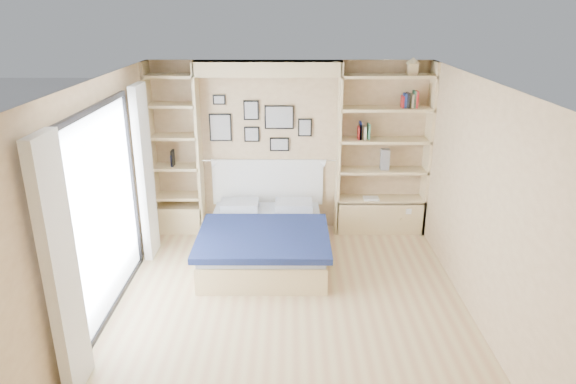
{
  "coord_description": "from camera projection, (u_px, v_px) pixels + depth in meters",
  "views": [
    {
      "loc": [
        0.01,
        -5.04,
        3.19
      ],
      "look_at": [
        -0.02,
        0.9,
        1.04
      ],
      "focal_mm": 32.0,
      "sensor_mm": 36.0,
      "label": 1
    }
  ],
  "objects": [
    {
      "name": "photo_gallery",
      "position": [
        258.0,
        124.0,
        7.37
      ],
      "size": [
        1.48,
        0.02,
        0.82
      ],
      "color": "black",
      "rests_on": "ground"
    },
    {
      "name": "deck_chair",
      "position": [
        38.0,
        269.0,
        5.85
      ],
      "size": [
        0.73,
        0.89,
        0.78
      ],
      "rotation": [
        0.0,
        0.0,
        -0.41
      ],
      "color": "tan",
      "rests_on": "ground"
    },
    {
      "name": "room_shell",
      "position": [
        261.0,
        174.0,
        6.89
      ],
      "size": [
        4.5,
        4.5,
        4.5
      ],
      "color": "tan",
      "rests_on": "ground"
    },
    {
      "name": "bed",
      "position": [
        265.0,
        239.0,
        6.84
      ],
      "size": [
        1.65,
        2.09,
        1.07
      ],
      "color": "beige",
      "rests_on": "ground"
    },
    {
      "name": "ground",
      "position": [
        289.0,
        305.0,
        5.83
      ],
      "size": [
        4.5,
        4.5,
        0.0
      ],
      "primitive_type": "plane",
      "color": "tan",
      "rests_on": "ground"
    },
    {
      "name": "shelf_decor",
      "position": [
        377.0,
        118.0,
        7.18
      ],
      "size": [
        3.48,
        0.23,
        2.03
      ],
      "color": "#A51E1E",
      "rests_on": "ground"
    },
    {
      "name": "reading_lamps",
      "position": [
        269.0,
        162.0,
        7.33
      ],
      "size": [
        1.92,
        0.12,
        0.15
      ],
      "color": "silver",
      "rests_on": "ground"
    }
  ]
}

